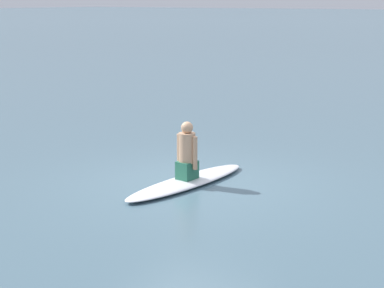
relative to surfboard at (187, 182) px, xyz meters
The scene contains 3 objects.
ground_plane 0.13m from the surfboard, 70.09° to the left, with size 400.00×400.00×0.00m, color slate.
surfboard is the anchor object (origin of this frame).
person_paddler 0.51m from the surfboard, 75.96° to the left, with size 0.44×0.35×1.01m.
Camera 1 is at (6.39, -8.67, 3.16)m, focal length 59.78 mm.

